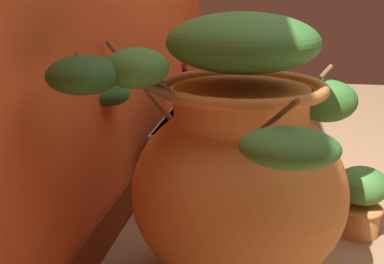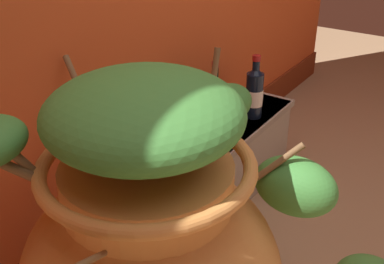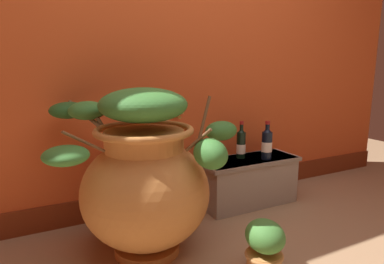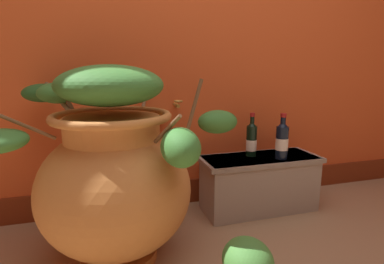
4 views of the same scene
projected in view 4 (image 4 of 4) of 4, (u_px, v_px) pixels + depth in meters
back_wall at (177, 13)px, 1.99m from camera, size 4.40×0.33×2.60m
terracotta_urn at (115, 172)px, 1.44m from camera, size 1.18×1.03×0.95m
stone_ledge at (259, 181)px, 2.02m from camera, size 0.79×0.31×0.36m
wine_bottle_left at (282, 139)px, 1.93m from camera, size 0.08×0.08×0.29m
wine_bottle_middle at (251, 139)px, 2.00m from camera, size 0.07×0.07×0.29m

